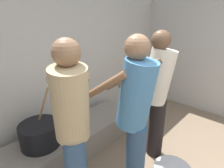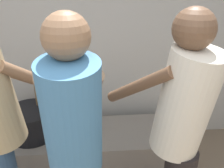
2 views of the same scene
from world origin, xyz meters
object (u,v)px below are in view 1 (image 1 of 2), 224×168
(cook_in_blue_shirt, at_px, (135,111))
(cooking_pot_main, at_px, (40,134))
(cook_in_cream_shirt, at_px, (157,90))
(cook_in_tan_shirt, at_px, (72,122))

(cook_in_blue_shirt, bearing_deg, cooking_pot_main, 117.27)
(cooking_pot_main, distance_m, cook_in_cream_shirt, 1.50)
(cooking_pot_main, bearing_deg, cook_in_blue_shirt, -62.73)
(cook_in_tan_shirt, distance_m, cook_in_blue_shirt, 0.58)
(cook_in_cream_shirt, distance_m, cook_in_blue_shirt, 0.64)
(cook_in_blue_shirt, bearing_deg, cook_in_tan_shirt, 151.68)
(cook_in_tan_shirt, relative_size, cook_in_cream_shirt, 1.00)
(cook_in_cream_shirt, bearing_deg, cook_in_blue_shirt, -169.00)
(cook_in_cream_shirt, bearing_deg, cook_in_tan_shirt, 172.26)
(cooking_pot_main, bearing_deg, cook_in_cream_shirt, -37.33)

